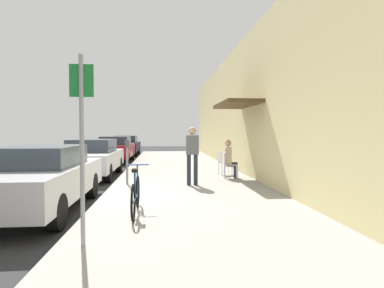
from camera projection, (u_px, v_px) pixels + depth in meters
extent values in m
plane|color=#2D2D30|center=(102.00, 200.00, 7.96)|extent=(60.00, 60.00, 0.00)
cube|color=#9E9B93|center=(186.00, 183.00, 10.16)|extent=(4.50, 32.00, 0.12)
cube|color=beige|center=(261.00, 104.00, 10.29)|extent=(0.30, 32.00, 5.16)
cube|color=#4C381E|center=(236.00, 104.00, 10.72)|extent=(1.10, 2.80, 0.12)
cube|color=#B7B7BC|center=(38.00, 182.00, 6.71)|extent=(1.80, 4.40, 0.64)
cube|color=#333D47|center=(40.00, 156.00, 6.84)|extent=(1.48, 2.11, 0.42)
cylinder|color=black|center=(91.00, 185.00, 8.15)|extent=(0.22, 0.64, 0.64)
cylinder|color=black|center=(26.00, 186.00, 8.00)|extent=(0.22, 0.64, 0.64)
cylinder|color=black|center=(56.00, 212.00, 5.44)|extent=(0.22, 0.64, 0.64)
cube|color=#B7B7BC|center=(92.00, 160.00, 11.92)|extent=(1.80, 4.40, 0.63)
cube|color=#333D47|center=(93.00, 145.00, 12.05)|extent=(1.48, 2.11, 0.45)
cylinder|color=black|center=(119.00, 165.00, 13.36)|extent=(0.22, 0.64, 0.64)
cylinder|color=black|center=(80.00, 165.00, 13.21)|extent=(0.22, 0.64, 0.64)
cylinder|color=black|center=(108.00, 173.00, 10.65)|extent=(0.22, 0.64, 0.64)
cylinder|color=black|center=(58.00, 173.00, 10.50)|extent=(0.22, 0.64, 0.64)
cube|color=maroon|center=(115.00, 150.00, 17.92)|extent=(1.80, 4.40, 0.66)
cube|color=#333D47|center=(116.00, 140.00, 18.04)|extent=(1.48, 2.11, 0.45)
cylinder|color=black|center=(132.00, 155.00, 19.36)|extent=(0.22, 0.64, 0.64)
cylinder|color=black|center=(105.00, 155.00, 19.21)|extent=(0.22, 0.64, 0.64)
cylinder|color=black|center=(127.00, 158.00, 16.65)|extent=(0.22, 0.64, 0.64)
cylinder|color=black|center=(96.00, 158.00, 16.50)|extent=(0.22, 0.64, 0.64)
cube|color=black|center=(126.00, 146.00, 23.26)|extent=(1.80, 4.40, 0.62)
cube|color=#333D47|center=(126.00, 139.00, 23.39)|extent=(1.48, 2.11, 0.47)
cylinder|color=black|center=(138.00, 150.00, 24.70)|extent=(0.22, 0.64, 0.64)
cylinder|color=black|center=(117.00, 150.00, 24.56)|extent=(0.22, 0.64, 0.64)
cylinder|color=black|center=(136.00, 152.00, 21.99)|extent=(0.22, 0.64, 0.64)
cylinder|color=black|center=(112.00, 152.00, 21.84)|extent=(0.22, 0.64, 0.64)
cylinder|color=slate|center=(127.00, 166.00, 9.55)|extent=(0.07, 0.07, 1.10)
cube|color=#383D42|center=(127.00, 144.00, 9.52)|extent=(0.12, 0.10, 0.22)
cylinder|color=gray|center=(82.00, 151.00, 4.35)|extent=(0.06, 0.06, 2.60)
cube|color=#19722D|center=(81.00, 81.00, 4.33)|extent=(0.32, 0.02, 0.44)
torus|color=black|center=(138.00, 192.00, 6.60)|extent=(0.04, 0.66, 0.66)
torus|color=black|center=(133.00, 203.00, 5.56)|extent=(0.04, 0.66, 0.66)
cylinder|color=#1E4C8C|center=(136.00, 197.00, 6.08)|extent=(0.04, 1.05, 0.04)
cylinder|color=#1E4C8C|center=(135.00, 185.00, 5.92)|extent=(0.04, 0.04, 0.50)
cube|color=black|center=(135.00, 170.00, 5.91)|extent=(0.10, 0.20, 0.06)
cylinder|color=#1E4C8C|center=(137.00, 178.00, 6.54)|extent=(0.03, 0.03, 0.56)
cylinder|color=#1E4C8C|center=(137.00, 165.00, 6.53)|extent=(0.46, 0.03, 0.03)
cylinder|color=silver|center=(235.00, 171.00, 11.00)|extent=(0.04, 0.04, 0.45)
cylinder|color=silver|center=(237.00, 172.00, 10.62)|extent=(0.04, 0.04, 0.45)
cylinder|color=silver|center=(224.00, 171.00, 11.00)|extent=(0.04, 0.04, 0.45)
cylinder|color=silver|center=(225.00, 172.00, 10.62)|extent=(0.04, 0.04, 0.45)
cube|color=silver|center=(230.00, 164.00, 10.80)|extent=(0.49, 0.49, 0.03)
cube|color=silver|center=(224.00, 158.00, 10.80)|extent=(0.08, 0.44, 0.40)
cylinder|color=#232838|center=(235.00, 171.00, 10.91)|extent=(0.11, 0.11, 0.47)
cylinder|color=#232838|center=(231.00, 164.00, 10.90)|extent=(0.37, 0.18, 0.14)
cylinder|color=#232838|center=(236.00, 172.00, 10.71)|extent=(0.11, 0.11, 0.47)
cylinder|color=#232838|center=(232.00, 165.00, 10.70)|extent=(0.37, 0.18, 0.14)
cube|color=#CCB28C|center=(228.00, 155.00, 10.79)|extent=(0.26, 0.38, 0.56)
sphere|color=tan|center=(228.00, 143.00, 10.78)|extent=(0.22, 0.22, 0.22)
cylinder|color=silver|center=(229.00, 168.00, 11.87)|extent=(0.04, 0.04, 0.45)
cylinder|color=silver|center=(232.00, 169.00, 11.50)|extent=(0.04, 0.04, 0.45)
cylinder|color=silver|center=(219.00, 168.00, 11.79)|extent=(0.04, 0.04, 0.45)
cylinder|color=silver|center=(222.00, 169.00, 11.42)|extent=(0.04, 0.04, 0.45)
cube|color=silver|center=(225.00, 162.00, 11.64)|extent=(0.49, 0.49, 0.03)
cube|color=silver|center=(220.00, 157.00, 11.58)|extent=(0.08, 0.44, 0.40)
cylinder|color=#232838|center=(189.00, 170.00, 9.37)|extent=(0.12, 0.12, 0.90)
cylinder|color=#232838|center=(196.00, 170.00, 9.39)|extent=(0.12, 0.12, 0.90)
cube|color=#595960|center=(192.00, 145.00, 9.35)|extent=(0.36, 0.22, 0.56)
sphere|color=tan|center=(192.00, 131.00, 9.34)|extent=(0.22, 0.22, 0.22)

